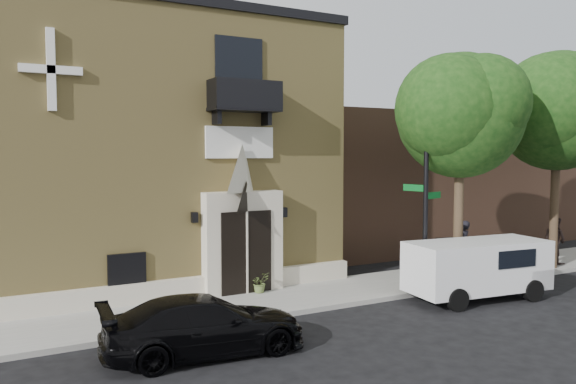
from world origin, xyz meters
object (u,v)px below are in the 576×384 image
cargo_van (482,267)px  pedestrian_far (555,240)px  fire_hydrant (476,268)px  street_sign (425,198)px  dumpster (469,258)px  pedestrian_near (463,246)px  black_sedan (205,325)px

cargo_van → pedestrian_far: (6.35, 2.09, 0.07)m
fire_hydrant → street_sign: bearing=-174.4°
fire_hydrant → dumpster: bearing=96.2°
dumpster → pedestrian_near: 1.24m
cargo_van → street_sign: 2.73m
black_sedan → pedestrian_near: bearing=-69.5°
street_sign → pedestrian_far: size_ratio=3.12×
cargo_van → pedestrian_near: bearing=59.4°
pedestrian_far → cargo_van: bearing=112.0°
pedestrian_far → black_sedan: bearing=103.1°
dumpster → pedestrian_far: size_ratio=1.25×
pedestrian_far → dumpster: bearing=96.0°
cargo_van → street_sign: (-1.10, 1.38, 2.08)m
street_sign → dumpster: street_sign is taller
street_sign → fire_hydrant: size_ratio=7.60×
black_sedan → pedestrian_far: bearing=-76.6°
black_sedan → pedestrian_far: 15.85m
street_sign → dumpster: (2.57, 0.52, -2.27)m
street_sign → pedestrian_far: (7.45, 0.71, -2.02)m
black_sedan → dumpster: (10.76, 2.38, 0.17)m
street_sign → black_sedan: bearing=177.9°
cargo_van → pedestrian_near: (2.18, 2.89, 0.07)m
street_sign → fire_hydrant: (2.60, 0.25, -2.58)m
pedestrian_near → pedestrian_far: bearing=149.4°
cargo_van → street_sign: street_sign is taller
cargo_van → street_sign: size_ratio=0.80×
cargo_van → pedestrian_far: pedestrian_far is taller
cargo_van → pedestrian_near: size_ratio=2.48×
black_sedan → pedestrian_far: size_ratio=2.46×
fire_hydrant → pedestrian_near: size_ratio=0.41×
black_sedan → fire_hydrant: 10.99m
black_sedan → fire_hydrant: black_sedan is taller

